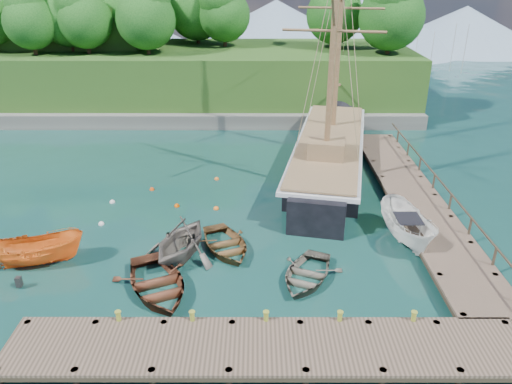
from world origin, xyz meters
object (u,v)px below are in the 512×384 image
at_px(rowboat_1, 182,257).
at_px(rowboat_2, 226,250).
at_px(rowboat_0, 158,291).
at_px(motorboat_orange, 39,264).
at_px(rowboat_3, 306,280).
at_px(cabin_boat_white, 405,241).
at_px(schooner, 329,158).

height_order(rowboat_1, rowboat_2, rowboat_1).
distance_m(rowboat_0, motorboat_orange, 6.76).
bearing_deg(rowboat_1, rowboat_2, 37.80).
bearing_deg(rowboat_3, cabin_boat_white, 55.58).
relative_size(rowboat_3, schooner, 0.16).
xyz_separation_m(rowboat_2, motorboat_orange, (-9.34, -1.41, 0.00)).
distance_m(motorboat_orange, cabin_boat_white, 19.24).
height_order(rowboat_0, rowboat_1, rowboat_1).
xyz_separation_m(rowboat_1, schooner, (9.06, 11.58, 1.04)).
bearing_deg(rowboat_3, schooner, 101.70).
relative_size(rowboat_3, cabin_boat_white, 0.78).
xyz_separation_m(rowboat_0, rowboat_2, (2.96, 3.64, 0.00)).
relative_size(rowboat_0, schooner, 0.20).
height_order(rowboat_0, rowboat_3, rowboat_0).
distance_m(rowboat_0, rowboat_2, 4.69).
bearing_deg(motorboat_orange, schooner, -65.90).
distance_m(rowboat_0, cabin_boat_white, 13.50).
bearing_deg(cabin_boat_white, rowboat_0, -167.52).
bearing_deg(schooner, rowboat_3, -90.03).
bearing_deg(rowboat_0, motorboat_orange, 136.01).
bearing_deg(cabin_boat_white, rowboat_1, -179.54).
bearing_deg(rowboat_3, rowboat_2, 169.07).
bearing_deg(schooner, rowboat_1, -116.34).
bearing_deg(rowboat_1, schooner, 72.14).
bearing_deg(schooner, cabin_boat_white, -61.88).
xyz_separation_m(rowboat_1, motorboat_orange, (-7.10, -0.70, 0.00)).
relative_size(cabin_boat_white, schooner, 0.21).
bearing_deg(motorboat_orange, rowboat_0, -122.42).
relative_size(rowboat_2, rowboat_3, 1.03).
bearing_deg(cabin_boat_white, rowboat_2, 178.07).
xyz_separation_m(motorboat_orange, cabin_boat_white, (19.10, 2.30, 0.00)).
bearing_deg(rowboat_1, cabin_boat_white, 27.79).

